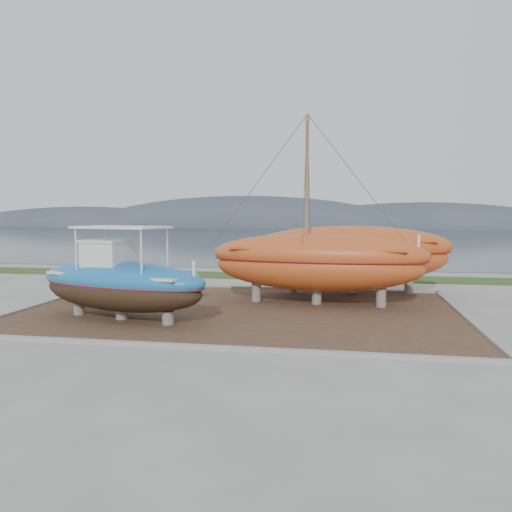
% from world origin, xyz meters
% --- Properties ---
extents(ground, '(140.00, 140.00, 0.00)m').
position_xyz_m(ground, '(0.00, 0.00, 0.00)').
color(ground, gray).
rests_on(ground, ground).
extents(dirt_patch, '(18.00, 12.00, 0.06)m').
position_xyz_m(dirt_patch, '(0.00, 4.00, 0.03)').
color(dirt_patch, '#422D1E').
rests_on(dirt_patch, ground).
extents(curb_frame, '(18.60, 12.60, 0.15)m').
position_xyz_m(curb_frame, '(0.00, 4.00, 0.07)').
color(curb_frame, gray).
rests_on(curb_frame, ground).
extents(grass_strip, '(44.00, 3.00, 0.08)m').
position_xyz_m(grass_strip, '(0.00, 15.50, 0.04)').
color(grass_strip, '#284219').
rests_on(grass_strip, ground).
extents(sea, '(260.00, 100.00, 0.04)m').
position_xyz_m(sea, '(0.00, 70.00, 0.00)').
color(sea, '#1B2B36').
rests_on(sea, ground).
extents(mountain_ridge, '(200.00, 36.00, 20.00)m').
position_xyz_m(mountain_ridge, '(0.00, 125.00, 0.00)').
color(mountain_ridge, '#333D49').
rests_on(mountain_ridge, ground).
extents(blue_caique, '(7.85, 4.13, 3.62)m').
position_xyz_m(blue_caique, '(-4.19, 1.34, 1.87)').
color(blue_caique, '#1B68AD').
rests_on(blue_caique, dirt_patch).
extents(white_dinghy, '(4.20, 1.63, 1.25)m').
position_xyz_m(white_dinghy, '(-6.86, 4.83, 0.69)').
color(white_dinghy, silver).
rests_on(white_dinghy, dirt_patch).
extents(orange_sailboat, '(10.00, 3.61, 8.48)m').
position_xyz_m(orange_sailboat, '(3.13, 5.91, 4.30)').
color(orange_sailboat, '#B3481B').
rests_on(orange_sailboat, dirt_patch).
extents(orange_bare_hull, '(10.63, 4.40, 3.38)m').
position_xyz_m(orange_bare_hull, '(4.65, 9.27, 1.75)').
color(orange_bare_hull, '#B3481B').
rests_on(orange_bare_hull, dirt_patch).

